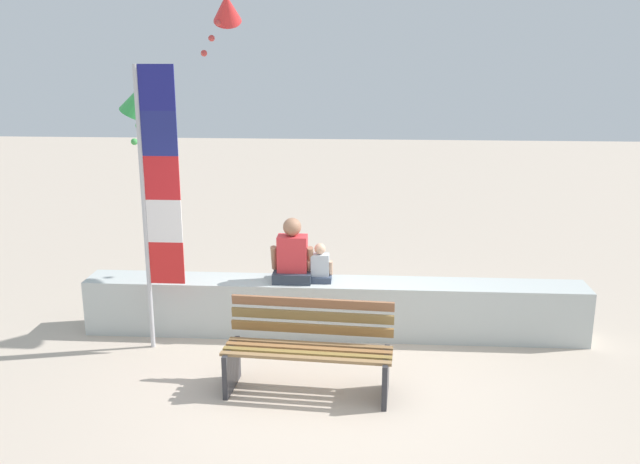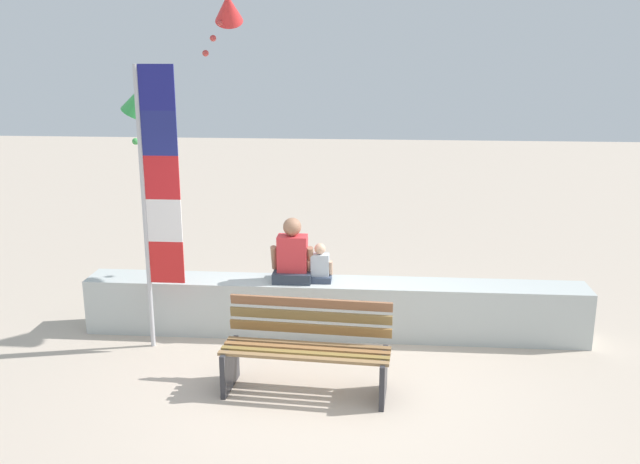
% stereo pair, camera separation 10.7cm
% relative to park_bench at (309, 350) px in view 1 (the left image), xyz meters
% --- Properties ---
extents(ground_plane, '(40.00, 40.00, 0.00)m').
position_rel_park_bench_xyz_m(ground_plane, '(0.18, 0.12, -0.42)').
color(ground_plane, '#BFAD9A').
extents(seawall_ledge, '(5.91, 0.51, 0.66)m').
position_rel_park_bench_xyz_m(seawall_ledge, '(0.18, 1.41, -0.09)').
color(seawall_ledge, '#B7BEBA').
rests_on(seawall_ledge, ground).
extents(park_bench, '(1.69, 0.72, 0.88)m').
position_rel_park_bench_xyz_m(park_bench, '(0.00, 0.00, 0.00)').
color(park_bench, olive).
rests_on(park_bench, ground).
extents(person_adult, '(0.50, 0.37, 0.76)m').
position_rel_park_bench_xyz_m(person_adult, '(-0.31, 1.41, 0.54)').
color(person_adult, '#2C3644').
rests_on(person_adult, seawall_ledge).
extents(person_child, '(0.30, 0.22, 0.46)m').
position_rel_park_bench_xyz_m(person_child, '(0.02, 1.41, 0.42)').
color(person_child, '#344056').
rests_on(person_child, seawall_ledge).
extents(flag_banner, '(0.43, 0.05, 3.16)m').
position_rel_park_bench_xyz_m(flag_banner, '(-1.73, 0.89, 1.41)').
color(flag_banner, '#B7B7BC').
rests_on(flag_banner, ground).
extents(kite_green, '(0.87, 0.78, 0.93)m').
position_rel_park_bench_xyz_m(kite_green, '(-2.10, 1.99, 2.37)').
color(kite_green, green).
extents(kite_red, '(0.55, 0.55, 0.83)m').
position_rel_park_bench_xyz_m(kite_red, '(-1.20, 2.48, 3.37)').
color(kite_red, red).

